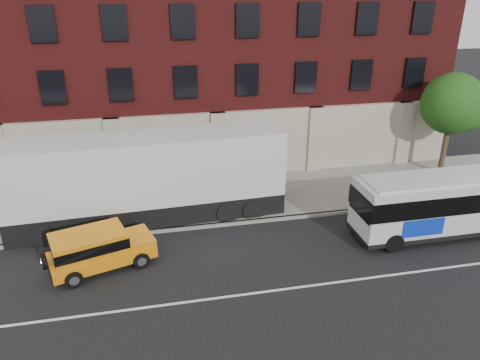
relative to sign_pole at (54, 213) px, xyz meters
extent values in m
plane|color=black|center=(8.50, -6.15, -1.45)|extent=(120.00, 120.00, 0.00)
cube|color=gray|center=(8.50, 2.85, -1.38)|extent=(60.00, 6.00, 0.15)
cube|color=gray|center=(8.50, -0.15, -1.38)|extent=(60.00, 0.25, 0.15)
cube|color=silver|center=(8.50, -5.65, -1.45)|extent=(60.00, 0.12, 0.01)
cube|color=#571514|center=(8.50, 10.85, 6.20)|extent=(30.00, 10.00, 15.00)
cube|color=#B0A38C|center=(8.50, 5.70, 0.70)|extent=(30.00, 0.35, 4.00)
cube|color=#4F160E|center=(-2.50, 4.85, 1.80)|extent=(4.20, 2.20, 0.30)
cube|color=#B0A38C|center=(-3.50, 5.60, 0.70)|extent=(0.90, 0.55, 4.00)
cube|color=#B0A38C|center=(2.50, 5.60, 0.70)|extent=(0.90, 0.55, 4.00)
cube|color=#B0A38C|center=(8.50, 5.60, 0.70)|extent=(0.90, 0.55, 4.00)
cube|color=#B0A38C|center=(14.50, 5.60, 0.70)|extent=(0.90, 0.55, 4.00)
cube|color=#B0A38C|center=(20.50, 5.60, 0.70)|extent=(0.90, 0.55, 4.00)
cube|color=black|center=(-0.25, 5.77, 4.50)|extent=(1.30, 0.20, 1.80)
cube|color=black|center=(3.25, 5.77, 4.50)|extent=(1.30, 0.20, 1.80)
cube|color=black|center=(6.75, 5.77, 4.50)|extent=(1.30, 0.20, 1.80)
cube|color=black|center=(10.25, 5.77, 4.50)|extent=(1.30, 0.20, 1.80)
cube|color=black|center=(13.75, 5.77, 4.50)|extent=(1.30, 0.20, 1.80)
cube|color=black|center=(17.25, 5.77, 4.50)|extent=(1.30, 0.20, 1.80)
cube|color=black|center=(20.75, 5.77, 4.50)|extent=(1.30, 0.20, 1.80)
cube|color=black|center=(-0.25, 5.77, 7.70)|extent=(1.30, 0.20, 1.80)
cube|color=black|center=(3.25, 5.77, 7.70)|extent=(1.30, 0.20, 1.80)
cube|color=black|center=(6.75, 5.77, 7.70)|extent=(1.30, 0.20, 1.80)
cube|color=black|center=(10.25, 5.77, 7.70)|extent=(1.30, 0.20, 1.80)
cube|color=black|center=(13.75, 5.77, 7.70)|extent=(1.30, 0.20, 1.80)
cube|color=black|center=(17.25, 5.77, 7.70)|extent=(1.30, 0.20, 1.80)
cube|color=black|center=(20.75, 5.77, 7.70)|extent=(1.30, 0.20, 1.80)
cube|color=black|center=(-2.00, 5.63, 0.30)|extent=(2.60, 0.15, 2.80)
cube|color=black|center=(4.00, 5.63, 0.30)|extent=(2.60, 0.15, 2.80)
cube|color=black|center=(10.00, 5.63, 0.30)|extent=(2.60, 0.15, 2.80)
cube|color=black|center=(16.00, 5.63, 0.30)|extent=(2.60, 0.15, 2.80)
cylinder|color=slate|center=(0.00, 0.05, -0.20)|extent=(0.07, 0.07, 2.50)
cube|color=white|center=(0.00, -0.10, 0.60)|extent=(0.30, 0.03, 0.40)
cube|color=white|center=(0.00, -0.10, 0.10)|extent=(0.30, 0.03, 0.35)
cylinder|color=#3A2A1D|center=(22.00, 3.35, 0.20)|extent=(0.32, 0.32, 3.00)
sphere|color=#154213|center=(22.00, 3.35, 3.10)|extent=(3.60, 3.60, 3.60)
sphere|color=#154213|center=(22.70, 2.95, 2.60)|extent=(2.20, 2.20, 2.20)
sphere|color=#154213|center=(21.40, 3.75, 2.70)|extent=(2.00, 2.00, 2.00)
cube|color=silver|center=(18.93, -2.97, 0.16)|extent=(10.87, 2.29, 2.58)
cube|color=black|center=(18.93, -2.97, -1.04)|extent=(10.91, 2.34, 0.23)
cube|color=silver|center=(18.93, -2.97, 1.49)|extent=(10.32, 2.02, 0.11)
cube|color=black|center=(18.93, -2.97, 0.59)|extent=(10.94, 2.37, 0.91)
cube|color=#0B2AAE|center=(16.04, -4.14, -0.32)|extent=(1.99, 0.04, 0.81)
cylinder|color=black|center=(14.77, -4.01, -1.00)|extent=(0.91, 0.27, 0.91)
cylinder|color=black|center=(14.77, -1.96, -1.00)|extent=(0.91, 0.27, 0.91)
cube|color=orange|center=(2.20, -2.57, -0.88)|extent=(4.56, 2.94, 0.53)
cube|color=orange|center=(1.73, -2.71, -0.17)|extent=(3.29, 2.51, 0.88)
cube|color=black|center=(1.73, -2.71, -0.13)|extent=(3.33, 2.55, 0.44)
cube|color=orange|center=(3.58, -2.14, -0.48)|extent=(1.76, 1.99, 0.26)
cube|color=black|center=(4.23, -1.93, -0.83)|extent=(0.47, 1.36, 0.48)
cylinder|color=black|center=(0.05, -3.23, -0.48)|extent=(0.38, 0.70, 0.67)
cylinder|color=black|center=(3.76, -2.99, -1.10)|extent=(0.75, 0.44, 0.70)
cylinder|color=silver|center=(3.76, -2.99, -1.10)|extent=(0.45, 0.37, 0.39)
cylinder|color=black|center=(3.24, -1.34, -1.10)|extent=(0.75, 0.44, 0.70)
cylinder|color=silver|center=(3.24, -1.34, -1.10)|extent=(0.45, 0.37, 0.39)
cylinder|color=black|center=(1.15, -3.80, -1.10)|extent=(0.75, 0.44, 0.70)
cylinder|color=silver|center=(1.15, -3.80, -1.10)|extent=(0.45, 0.37, 0.39)
cylinder|color=black|center=(0.64, -2.15, -1.10)|extent=(0.75, 0.44, 0.70)
cylinder|color=silver|center=(0.64, -2.15, -1.10)|extent=(0.45, 0.37, 0.39)
cube|color=black|center=(4.29, 1.25, -0.84)|extent=(13.41, 3.26, 1.22)
cube|color=silver|center=(4.29, 1.25, 1.37)|extent=(13.41, 3.30, 3.21)
cylinder|color=black|center=(-0.64, -0.25, -0.90)|extent=(1.12, 0.36, 1.11)
cylinder|color=black|center=(-0.75, 2.30, -0.90)|extent=(1.12, 0.36, 1.11)
cylinder|color=black|center=(0.69, -0.19, -0.90)|extent=(1.12, 0.36, 1.11)
cylinder|color=black|center=(0.58, 2.36, -0.90)|extent=(1.12, 0.36, 1.11)
cylinder|color=black|center=(8.00, 0.14, -0.90)|extent=(1.12, 0.36, 1.11)
cylinder|color=black|center=(7.88, 2.69, -0.90)|extent=(1.12, 0.36, 1.11)
cylinder|color=black|center=(9.33, 0.20, -0.90)|extent=(1.12, 0.36, 1.11)
cylinder|color=black|center=(9.21, 2.75, -0.90)|extent=(1.12, 0.36, 1.11)
camera|label=1|loc=(4.53, -19.63, 9.69)|focal=34.09mm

